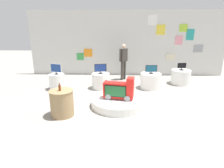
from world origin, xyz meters
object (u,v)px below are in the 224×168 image
Objects in this scene: shopper_browsing_near_truck at (123,59)px; main_display_pedestal at (119,102)px; display_pedestal_left_rear at (181,77)px; tv_on_left_rear at (182,66)px; tv_on_far_right at (100,68)px; tv_on_center_rear at (56,68)px; tv_on_right_rear at (151,69)px; bottle_on_side_table at (60,88)px; display_pedestal_center_rear at (57,82)px; novelty_firetruck_tv at (119,90)px; side_table_round at (62,103)px; display_pedestal_right_rear at (151,81)px; display_pedestal_far_right at (101,81)px.

main_display_pedestal is at bearing -93.71° from shopper_browsing_near_truck.
display_pedestal_left_rear is 0.50m from tv_on_left_rear.
tv_on_left_rear is 0.79× the size of tv_on_far_right.
main_display_pedestal is 2.09× the size of display_pedestal_left_rear.
tv_on_center_rear is 3.98m from tv_on_right_rear.
tv_on_right_rear is 4.11m from bottle_on_side_table.
display_pedestal_left_rear and display_pedestal_center_rear have the same top height.
tv_on_center_rear reaches higher than tv_on_right_rear.
tv_on_right_rear is (-1.49, -0.71, 0.52)m from display_pedestal_left_rear.
shopper_browsing_near_truck is at bearing 86.62° from novelty_firetruck_tv.
side_table_round is (-1.69, -0.77, -0.16)m from novelty_firetruck_tv.
display_pedestal_left_rear is 5.57m from tv_on_center_rear.
display_pedestal_far_right is (-2.13, -0.09, 0.00)m from display_pedestal_right_rear.
side_table_round is at bearing -69.15° from display_pedestal_center_rear.
shopper_browsing_near_truck reaches higher than tv_on_far_right.
tv_on_right_rear is (1.34, 1.96, 0.28)m from novelty_firetruck_tv.
novelty_firetruck_tv is (0.02, -0.01, 0.43)m from main_display_pedestal.
display_pedestal_left_rear is 1.11× the size of side_table_round.
display_pedestal_left_rear and display_pedestal_far_right have the same top height.
display_pedestal_left_rear is at bearing 43.32° from novelty_firetruck_tv.
display_pedestal_far_right is (-3.62, -0.79, -0.50)m from tv_on_left_rear.
tv_on_center_rear is at bearing 147.39° from novelty_firetruck_tv.
tv_on_right_rear reaches higher than display_pedestal_center_rear.
tv_on_right_rear is (3.97, 0.28, -0.06)m from tv_on_center_rear.
tv_on_far_right is at bearing 112.66° from main_display_pedestal.
novelty_firetruck_tv is at bearing 24.61° from side_table_round.
main_display_pedestal is 1.04× the size of shopper_browsing_near_truck.
tv_on_left_rear is 0.22× the size of shopper_browsing_near_truck.
tv_on_far_right is at bearing -167.54° from display_pedestal_left_rear.
tv_on_far_right is 0.28× the size of shopper_browsing_near_truck.
display_pedestal_left_rear is 5.68m from side_table_round.
bottle_on_side_table is at bearing -136.34° from side_table_round.
bottle_on_side_table is at bearing -109.04° from display_pedestal_far_right.
display_pedestal_right_rear is at bearing 55.13° from main_display_pedestal.
display_pedestal_far_right is (1.83, 0.19, -0.57)m from tv_on_center_rear.
shopper_browsing_near_truck is (0.99, 1.43, 0.16)m from tv_on_far_right.
display_pedestal_center_rear and display_pedestal_right_rear have the same top height.
tv_on_center_rear reaches higher than display_pedestal_center_rear.
shopper_browsing_near_truck is (1.89, 4.07, 0.63)m from side_table_round.
display_pedestal_far_right is at bearing -124.70° from shopper_browsing_near_truck.
display_pedestal_left_rear is 1.00× the size of display_pedestal_right_rear.
side_table_round is (-3.03, -2.73, -0.44)m from tv_on_right_rear.
tv_on_far_right reaches higher than display_pedestal_right_rear.
display_pedestal_far_right is at bearing -177.69° from tv_on_right_rear.
novelty_firetruck_tv is 1.18× the size of display_pedestal_right_rear.
bottle_on_side_table reaches higher than display_pedestal_far_right.
tv_on_center_rear is at bearing -175.93° from display_pedestal_right_rear.
display_pedestal_center_rear is at bearing -174.16° from display_pedestal_far_right.
shopper_browsing_near_truck is at bearing 29.84° from tv_on_center_rear.
display_pedestal_left_rear is 1.65m from display_pedestal_right_rear.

